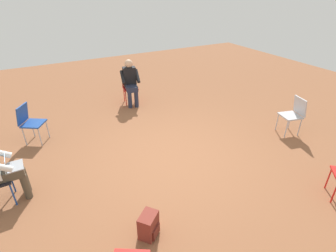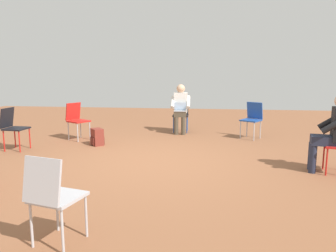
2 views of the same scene
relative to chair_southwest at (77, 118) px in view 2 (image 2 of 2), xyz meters
The scene contains 9 objects.
ground_plane 2.69m from the chair_southwest, 51.59° to the left, with size 16.67×16.67×0.00m, color brown.
chair_southwest is the anchor object (origin of this frame).
chair_south 1.42m from the chair_southwest, 37.11° to the right, with size 0.42×0.46×0.85m.
chair_northwest 4.10m from the chair_southwest, 99.42° to the left, with size 0.58×0.56×0.85m.
chair_west 2.65m from the chair_southwest, 119.95° to the left, with size 0.45×0.41×0.85m.
chair_east 4.84m from the chair_southwest, 20.31° to the left, with size 0.52×0.49×0.85m.
person_with_laptop 2.58m from the chair_southwest, 116.62° to the left, with size 0.53×0.50×1.24m.
person_in_black 5.29m from the chair_southwest, 68.61° to the left, with size 0.56×0.57×1.24m.
backpack_near_laptop_user 0.91m from the chair_southwest, 52.03° to the left, with size 0.34×0.33×0.36m.
Camera 2 is at (5.50, 0.98, 1.57)m, focal length 35.00 mm.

